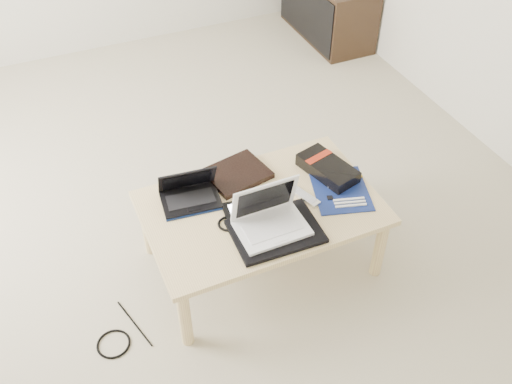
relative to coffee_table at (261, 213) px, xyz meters
name	(u,v)px	position (x,y,z in m)	size (l,w,h in m)	color
ground	(176,204)	(-0.27, 0.59, -0.35)	(4.00, 4.00, 0.00)	#B5AC93
coffee_table	(261,213)	(0.00, 0.00, 0.00)	(1.10, 0.70, 0.40)	#DDC785
media_cabinet	(327,6)	(1.50, 2.04, -0.10)	(0.41, 0.90, 0.50)	#352415
book	(237,174)	(-0.02, 0.24, 0.06)	(0.33, 0.29, 0.03)	black
netbook	(190,194)	(-0.29, 0.18, 0.09)	(0.29, 0.23, 0.18)	black
tablet	(255,213)	(-0.05, -0.04, 0.06)	(0.29, 0.24, 0.01)	black
remote	(302,194)	(0.20, -0.02, 0.06)	(0.11, 0.21, 0.02)	silver
neoprene_sleeve	(276,231)	(-0.01, -0.18, 0.06)	(0.39, 0.29, 0.02)	black
white_laptop	(270,218)	(-0.03, -0.15, 0.11)	(0.31, 0.22, 0.22)	white
motherboard	(341,190)	(0.40, -0.06, 0.05)	(0.34, 0.38, 0.02)	#0D1D53
gpu_box	(328,168)	(0.40, 0.08, 0.08)	(0.23, 0.34, 0.07)	black
cable_coil	(228,224)	(-0.19, -0.05, 0.05)	(0.10, 0.10, 0.01)	black
floor_cable_coil	(113,344)	(-0.82, -0.18, -0.35)	(0.15, 0.15, 0.01)	black
floor_cable_trail	(134,323)	(-0.70, -0.11, -0.35)	(0.01, 0.01, 0.31)	black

